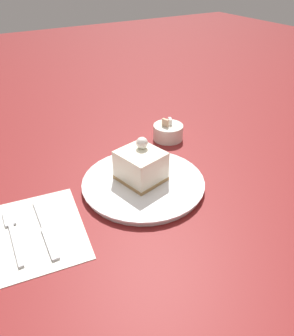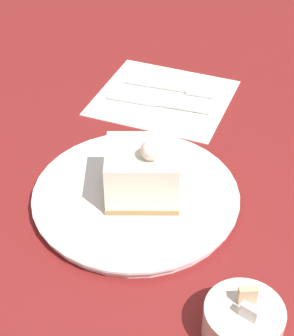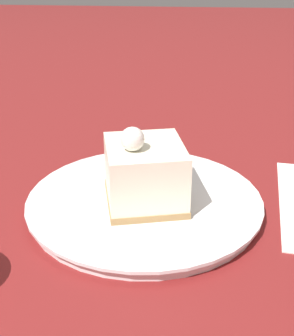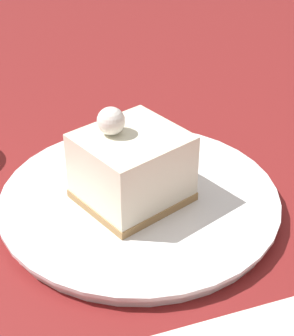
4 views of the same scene
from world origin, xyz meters
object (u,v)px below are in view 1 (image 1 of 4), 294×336
at_px(fork, 12,231).
at_px(sugar_bowl, 168,132).
at_px(knife, 46,233).
at_px(plate, 143,183).
at_px(cake_slice, 141,165).

xyz_separation_m(fork, sugar_bowl, (0.48, 0.17, 0.02)).
relative_size(knife, sugar_bowl, 2.09).
bearing_deg(sugar_bowl, plate, -137.25).
bearing_deg(fork, plate, 3.31).
bearing_deg(cake_slice, fork, 168.49).
height_order(fork, knife, same).
height_order(plate, cake_slice, cake_slice).
height_order(plate, fork, plate).
bearing_deg(knife, sugar_bowl, 29.17).
bearing_deg(cake_slice, plate, -95.79).
xyz_separation_m(plate, fork, (-0.30, -0.00, -0.00)).
xyz_separation_m(cake_slice, sugar_bowl, (0.18, 0.16, -0.03)).
xyz_separation_m(knife, sugar_bowl, (0.43, 0.21, 0.02)).
height_order(cake_slice, knife, cake_slice).
xyz_separation_m(plate, cake_slice, (-0.00, 0.01, 0.04)).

